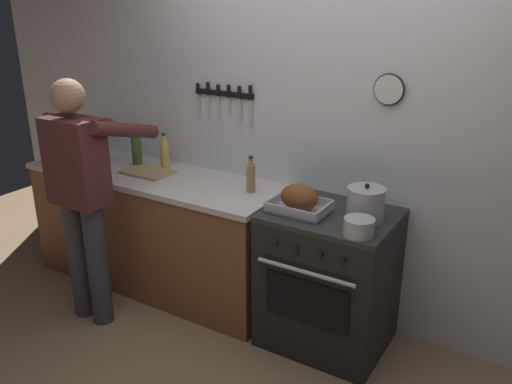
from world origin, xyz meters
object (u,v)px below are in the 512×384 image
saucepan (359,227)px  cutting_board (148,172)px  bottle_cooking_oil (165,154)px  bottle_vinegar (251,177)px  person_cook (82,189)px  bottle_olive_oil (137,150)px  roasting_pan (299,200)px  stock_pot (366,204)px  stove (328,279)px

saucepan → cutting_board: 1.72m
bottle_cooking_oil → bottle_vinegar: 0.83m
person_cook → bottle_olive_oil: person_cook is taller
roasting_pan → saucepan: roasting_pan is taller
roasting_pan → saucepan: 0.45m
saucepan → bottle_vinegar: bearing=162.6°
bottle_cooking_oil → bottle_vinegar: bottle_cooking_oil is taller
stock_pot → saucepan: bearing=-77.5°
roasting_pan → bottle_cooking_oil: bottle_cooking_oil is taller
stove → cutting_board: 1.53m
stove → bottle_cooking_oil: bearing=173.8°
person_cook → bottle_olive_oil: (-0.14, 0.66, 0.07)m
person_cook → cutting_board: 0.58m
bottle_cooking_oil → bottle_olive_oil: size_ratio=0.88×
bottle_vinegar → bottle_olive_oil: 1.04m
person_cook → bottle_vinegar: bearing=-50.7°
stove → bottle_cooking_oil: size_ratio=3.37×
stock_pot → roasting_pan: bearing=-165.7°
roasting_pan → stock_pot: bearing=14.3°
saucepan → bottle_vinegar: bottle_vinegar is taller
bottle_olive_oil → person_cook: bearing=-77.9°
bottle_cooking_oil → cutting_board: bearing=-99.6°
cutting_board → stock_pot: bearing=0.8°
person_cook → saucepan: (1.75, 0.37, -0.00)m
stock_pot → bottle_vinegar: (-0.80, 0.04, 0.01)m
roasting_pan → bottle_cooking_oil: 1.28m
stove → bottle_vinegar: size_ratio=3.67×
stove → person_cook: (-1.50, -0.58, 0.50)m
stock_pot → bottle_cooking_oil: 1.64m
stove → roasting_pan: (-0.18, -0.08, 0.53)m
bottle_vinegar → saucepan: bearing=-17.4°
cutting_board → roasting_pan: bearing=-3.3°
stock_pot → bottle_cooking_oil: bottle_cooking_oil is taller
bottle_cooking_oil → bottle_olive_oil: bottle_olive_oil is taller
cutting_board → bottle_olive_oil: bearing=153.9°
stove → cutting_board: (-1.46, -0.01, 0.46)m
person_cook → bottle_vinegar: size_ratio=6.76×
stove → roasting_pan: bearing=-154.9°
stove → bottle_cooking_oil: (-1.43, 0.16, 0.56)m
stock_pot → bottle_cooking_oil: size_ratio=0.83×
stove → cutting_board: size_ratio=2.50×
cutting_board → bottle_cooking_oil: bottle_cooking_oil is taller
person_cook → stock_pot: bearing=-66.7°
bottle_vinegar → stock_pot: bearing=-2.7°
stock_pot → bottle_olive_oil: size_ratio=0.73×
stove → bottle_olive_oil: bottle_olive_oil is taller
person_cook → stock_pot: size_ratio=7.49×
cutting_board → bottle_vinegar: 0.86m
stove → person_cook: 1.68m
stock_pot → bottle_vinegar: 0.81m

